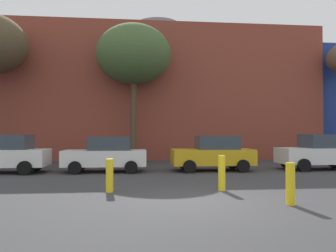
{
  "coord_description": "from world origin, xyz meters",
  "views": [
    {
      "loc": [
        -1.72,
        -9.12,
        1.89
      ],
      "look_at": [
        0.28,
        10.78,
        2.36
      ],
      "focal_mm": 35.71,
      "sensor_mm": 36.0,
      "label": 1
    }
  ],
  "objects": [
    {
      "name": "bollard_yellow_2",
      "position": [
        -2.52,
        1.83,
        0.54
      ],
      "size": [
        0.24,
        0.24,
        1.08
      ],
      "primitive_type": "cylinder",
      "color": "yellow",
      "rests_on": "ground_plane"
    },
    {
      "name": "bollard_yellow_1",
      "position": [
        2.42,
        -0.58,
        0.56
      ],
      "size": [
        0.24,
        0.24,
        1.12
      ],
      "primitive_type": "cylinder",
      "color": "yellow",
      "rests_on": "ground_plane"
    },
    {
      "name": "ground_plane",
      "position": [
        0.0,
        0.0,
        0.0
      ],
      "size": [
        200.0,
        200.0,
        0.0
      ],
      "primitive_type": "plane",
      "color": "#38383A"
    },
    {
      "name": "building_backdrop",
      "position": [
        0.41,
        21.58,
        4.85
      ],
      "size": [
        43.76,
        13.95,
        12.05
      ],
      "color": "brown",
      "rests_on": "ground_plane"
    },
    {
      "name": "parked_car_3",
      "position": [
        8.12,
        7.69,
        0.93
      ],
      "size": [
        4.3,
        2.11,
        1.86
      ],
      "rotation": [
        0.0,
        0.0,
        3.14
      ],
      "color": "white",
      "rests_on": "ground_plane"
    },
    {
      "name": "bare_tree_1",
      "position": [
        -1.79,
        13.26,
        7.19
      ],
      "size": [
        5.01,
        5.01,
        9.23
      ],
      "color": "brown",
      "rests_on": "ground_plane"
    },
    {
      "name": "parked_car_1",
      "position": [
        -3.11,
        7.69,
        0.87
      ],
      "size": [
        4.05,
        1.99,
        1.75
      ],
      "rotation": [
        0.0,
        0.0,
        3.14
      ],
      "color": "white",
      "rests_on": "ground_plane"
    },
    {
      "name": "parked_car_0",
      "position": [
        -8.02,
        7.69,
        0.92
      ],
      "size": [
        4.28,
        2.1,
        1.85
      ],
      "rotation": [
        0.0,
        0.0,
        3.14
      ],
      "color": "white",
      "rests_on": "ground_plane"
    },
    {
      "name": "bollard_yellow_0",
      "position": [
        1.18,
        1.8,
        0.59
      ],
      "size": [
        0.24,
        0.24,
        1.17
      ],
      "primitive_type": "cylinder",
      "color": "yellow",
      "rests_on": "ground_plane"
    },
    {
      "name": "parked_car_2",
      "position": [
        2.32,
        7.69,
        0.89
      ],
      "size": [
        4.13,
        2.03,
        1.79
      ],
      "rotation": [
        0.0,
        0.0,
        3.14
      ],
      "color": "gold",
      "rests_on": "ground_plane"
    }
  ]
}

